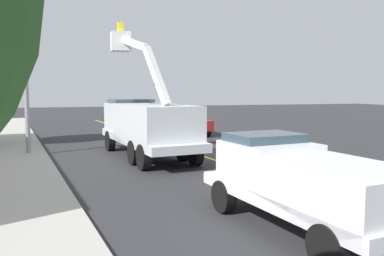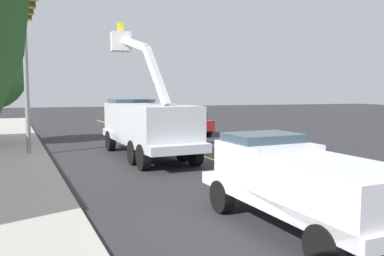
# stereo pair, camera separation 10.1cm
# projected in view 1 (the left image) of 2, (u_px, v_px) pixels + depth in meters

# --- Properties ---
(ground) EXTENTS (120.00, 120.00, 0.00)m
(ground) POSITION_uv_depth(u_px,v_px,m) (197.00, 154.00, 19.73)
(ground) COLOR #2D2D30
(sidewalk_far_side) EXTENTS (59.96, 11.32, 0.12)m
(sidewalk_far_side) POSITION_uv_depth(u_px,v_px,m) (6.00, 167.00, 16.13)
(sidewalk_far_side) COLOR #B2ADA3
(sidewalk_far_side) RESTS_ON ground
(lane_centre_stripe) EXTENTS (49.60, 6.62, 0.01)m
(lane_centre_stripe) POSITION_uv_depth(u_px,v_px,m) (197.00, 154.00, 19.73)
(lane_centre_stripe) COLOR yellow
(lane_centre_stripe) RESTS_ON ground
(utility_bucket_truck) EXTENTS (8.45, 3.54, 6.38)m
(utility_bucket_truck) POSITION_uv_depth(u_px,v_px,m) (146.00, 123.00, 18.77)
(utility_bucket_truck) COLOR silver
(utility_bucket_truck) RESTS_ON ground
(service_pickup_truck) EXTENTS (5.82, 2.81, 2.06)m
(service_pickup_truck) POSITION_uv_depth(u_px,v_px,m) (302.00, 181.00, 8.92)
(service_pickup_truck) COLOR white
(service_pickup_truck) RESTS_ON ground
(passing_minivan) EXTENTS (5.01, 2.50, 1.69)m
(passing_minivan) POSITION_uv_depth(u_px,v_px,m) (186.00, 121.00, 28.27)
(passing_minivan) COLOR maroon
(passing_minivan) RESTS_ON ground
(traffic_cone_mid_front) EXTENTS (0.40, 0.40, 0.81)m
(traffic_cone_mid_front) POSITION_uv_depth(u_px,v_px,m) (158.00, 137.00, 23.64)
(traffic_cone_mid_front) COLOR black
(traffic_cone_mid_front) RESTS_ON ground
(traffic_signal_mast) EXTENTS (6.44, 1.13, 8.28)m
(traffic_signal_mast) POSITION_uv_depth(u_px,v_px,m) (27.00, 27.00, 16.88)
(traffic_signal_mast) COLOR gray
(traffic_signal_mast) RESTS_ON ground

